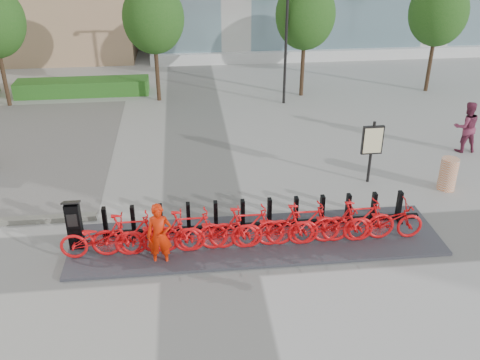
{
  "coord_description": "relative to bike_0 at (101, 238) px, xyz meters",
  "views": [
    {
      "loc": [
        -0.41,
        -11.28,
        7.85
      ],
      "look_at": [
        1.0,
        1.5,
        1.2
      ],
      "focal_mm": 40.0,
      "sensor_mm": 36.0,
      "label": 1
    }
  ],
  "objects": [
    {
      "name": "streetlamp",
      "position": [
        6.6,
        11.05,
        2.53
      ],
      "size": [
        2.0,
        0.2,
        5.0
      ],
      "color": "black",
      "rests_on": "ground"
    },
    {
      "name": "bike_2",
      "position": [
        1.44,
        0.0,
        0.0
      ],
      "size": [
        1.99,
        0.69,
        1.04
      ],
      "primitive_type": "imported",
      "rotation": [
        0.0,
        0.0,
        1.57
      ],
      "color": "red",
      "rests_on": "dock_pad"
    },
    {
      "name": "kiosk",
      "position": [
        -0.68,
        0.49,
        0.13
      ],
      "size": [
        0.42,
        0.35,
        1.37
      ],
      "rotation": [
        0.0,
        0.0,
        0.01
      ],
      "color": "black",
      "rests_on": "dock_pad"
    },
    {
      "name": "dock_rail_posts",
      "position": [
        3.96,
        0.82,
        -0.1
      ],
      "size": [
        8.02,
        0.5,
        0.85
      ],
      "primitive_type": null,
      "color": "black",
      "rests_on": "dock_pad"
    },
    {
      "name": "map_sign",
      "position": [
        7.88,
        3.31,
        0.74
      ],
      "size": [
        0.67,
        0.12,
        2.03
      ],
      "rotation": [
        0.0,
        0.0,
        0.01
      ],
      "color": "black",
      "rests_on": "ground"
    },
    {
      "name": "bike_1",
      "position": [
        0.72,
        0.0,
        0.06
      ],
      "size": [
        1.93,
        0.54,
        1.16
      ],
      "primitive_type": "imported",
      "rotation": [
        0.0,
        0.0,
        1.57
      ],
      "color": "red",
      "rests_on": "dock_pad"
    },
    {
      "name": "bike_8",
      "position": [
        5.76,
        0.0,
        0.0
      ],
      "size": [
        1.99,
        0.69,
        1.04
      ],
      "primitive_type": "imported",
      "rotation": [
        0.0,
        0.0,
        1.57
      ],
      "color": "red",
      "rests_on": "dock_pad"
    },
    {
      "name": "tree_2",
      "position": [
        7.6,
        12.05,
        2.99
      ],
      "size": [
        2.6,
        2.6,
        5.1
      ],
      "color": "#452E23",
      "rests_on": "ground"
    },
    {
      "name": "ground",
      "position": [
        2.6,
        0.05,
        -0.6
      ],
      "size": [
        120.0,
        120.0,
        0.0
      ],
      "primitive_type": "plane",
      "color": "#A7A7A7"
    },
    {
      "name": "bike_5",
      "position": [
        3.6,
        0.0,
        0.06
      ],
      "size": [
        1.93,
        0.54,
        1.16
      ],
      "primitive_type": "imported",
      "rotation": [
        0.0,
        0.0,
        1.57
      ],
      "color": "red",
      "rests_on": "dock_pad"
    },
    {
      "name": "tree_1",
      "position": [
        1.1,
        12.05,
        2.99
      ],
      "size": [
        2.6,
        2.6,
        5.1
      ],
      "color": "#452E23",
      "rests_on": "ground"
    },
    {
      "name": "bike_9",
      "position": [
        6.48,
        0.0,
        0.06
      ],
      "size": [
        1.93,
        0.54,
        1.16
      ],
      "primitive_type": "imported",
      "rotation": [
        0.0,
        0.0,
        1.57
      ],
      "color": "red",
      "rests_on": "dock_pad"
    },
    {
      "name": "bike_3",
      "position": [
        2.16,
        0.0,
        0.06
      ],
      "size": [
        1.93,
        0.54,
        1.16
      ],
      "primitive_type": "imported",
      "rotation": [
        0.0,
        0.0,
        1.57
      ],
      "color": "red",
      "rests_on": "dock_pad"
    },
    {
      "name": "bike_6",
      "position": [
        4.32,
        0.0,
        0.0
      ],
      "size": [
        1.99,
        0.69,
        1.04
      ],
      "primitive_type": "imported",
      "rotation": [
        0.0,
        0.0,
        1.57
      ],
      "color": "red",
      "rests_on": "dock_pad"
    },
    {
      "name": "worker_red",
      "position": [
        1.45,
        -0.4,
        0.23
      ],
      "size": [
        0.63,
        0.44,
        1.66
      ],
      "primitive_type": "imported",
      "rotation": [
        0.0,
        0.0,
        -0.07
      ],
      "color": "red",
      "rests_on": "ground"
    },
    {
      "name": "tree_3",
      "position": [
        13.6,
        12.05,
        2.99
      ],
      "size": [
        2.6,
        2.6,
        5.1
      ],
      "color": "#452E23",
      "rests_on": "ground"
    },
    {
      "name": "bike_4",
      "position": [
        2.88,
        0.0,
        0.0
      ],
      "size": [
        1.99,
        0.69,
        1.04
      ],
      "primitive_type": "imported",
      "rotation": [
        0.0,
        0.0,
        1.57
      ],
      "color": "red",
      "rests_on": "dock_pad"
    },
    {
      "name": "pedestrian",
      "position": [
        11.99,
        5.26,
        0.31
      ],
      "size": [
        0.91,
        0.72,
        1.83
      ],
      "primitive_type": "imported",
      "rotation": [
        0.0,
        0.0,
        3.11
      ],
      "color": "#7C2E49",
      "rests_on": "ground"
    },
    {
      "name": "construction_barrel",
      "position": [
        10.12,
        2.56,
        -0.09
      ],
      "size": [
        0.6,
        0.6,
        1.03
      ],
      "primitive_type": "cylinder",
      "rotation": [
        0.0,
        0.0,
        -0.13
      ],
      "color": "#E3590E",
      "rests_on": "ground"
    },
    {
      "name": "bike_7",
      "position": [
        5.04,
        0.0,
        0.06
      ],
      "size": [
        1.93,
        0.54,
        1.16
      ],
      "primitive_type": "imported",
      "rotation": [
        0.0,
        0.0,
        1.57
      ],
      "color": "red",
      "rests_on": "dock_pad"
    },
    {
      "name": "hedge_b",
      "position": [
        -2.4,
        13.25,
        -0.25
      ],
      "size": [
        6.0,
        1.2,
        0.7
      ],
      "primitive_type": "cube",
      "color": "#2A4D1D",
      "rests_on": "ground"
    },
    {
      "name": "dock_pad",
      "position": [
        3.9,
        0.35,
        -0.56
      ],
      "size": [
        9.6,
        2.4,
        0.08
      ],
      "primitive_type": "cube",
      "color": "#34353C",
      "rests_on": "ground"
    },
    {
      "name": "bike_0",
      "position": [
        0.0,
        0.0,
        0.0
      ],
      "size": [
        1.99,
        0.69,
        1.04
      ],
      "primitive_type": "imported",
      "rotation": [
        0.0,
        0.0,
        1.57
      ],
      "color": "red",
      "rests_on": "dock_pad"
    },
    {
      "name": "bike_10",
      "position": [
        7.2,
        0.0,
        0.0
      ],
      "size": [
        1.99,
        0.69,
        1.04
      ],
      "primitive_type": "imported",
      "rotation": [
        0.0,
        0.0,
        1.57
      ],
      "color": "red",
      "rests_on": "dock_pad"
    }
  ]
}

